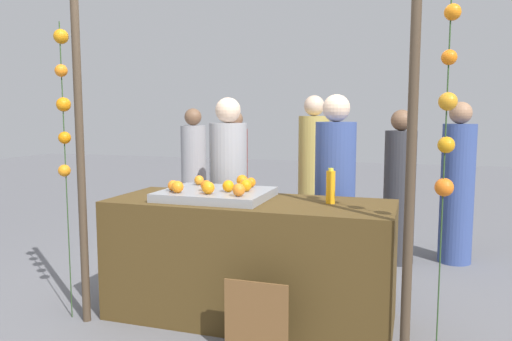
# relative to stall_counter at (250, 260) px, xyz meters

# --- Properties ---
(ground_plane) EXTENTS (24.00, 24.00, 0.00)m
(ground_plane) POSITION_rel_stall_counter_xyz_m (0.00, 0.00, -0.43)
(ground_plane) COLOR slate
(stall_counter) EXTENTS (2.03, 0.77, 0.86)m
(stall_counter) POSITION_rel_stall_counter_xyz_m (0.00, 0.00, 0.00)
(stall_counter) COLOR #4C3819
(stall_counter) RESTS_ON ground_plane
(orange_tray) EXTENTS (0.77, 0.63, 0.06)m
(orange_tray) POSITION_rel_stall_counter_xyz_m (-0.27, 0.01, 0.46)
(orange_tray) COLOR gray
(orange_tray) RESTS_ON stall_counter
(orange_0) EXTENTS (0.08, 0.08, 0.08)m
(orange_0) POSITION_rel_stall_counter_xyz_m (-0.15, -0.03, 0.53)
(orange_0) COLOR orange
(orange_0) RESTS_ON orange_tray
(orange_1) EXTENTS (0.08, 0.08, 0.08)m
(orange_1) POSITION_rel_stall_counter_xyz_m (-0.55, -0.11, 0.53)
(orange_1) COLOR orange
(orange_1) RESTS_ON orange_tray
(orange_2) EXTENTS (0.08, 0.08, 0.08)m
(orange_2) POSITION_rel_stall_counter_xyz_m (-0.50, 0.23, 0.53)
(orange_2) COLOR orange
(orange_2) RESTS_ON orange_tray
(orange_3) EXTENTS (0.09, 0.09, 0.09)m
(orange_3) POSITION_rel_stall_counter_xyz_m (-0.48, -0.18, 0.54)
(orange_3) COLOR orange
(orange_3) RESTS_ON orange_tray
(orange_4) EXTENTS (0.09, 0.09, 0.09)m
(orange_4) POSITION_rel_stall_counter_xyz_m (-0.15, 0.27, 0.54)
(orange_4) COLOR orange
(orange_4) RESTS_ON orange_tray
(orange_5) EXTENTS (0.08, 0.08, 0.08)m
(orange_5) POSITION_rel_stall_counter_xyz_m (-0.32, -0.04, 0.53)
(orange_5) COLOR orange
(orange_5) RESTS_ON orange_tray
(orange_6) EXTENTS (0.09, 0.09, 0.09)m
(orange_6) POSITION_rel_stall_counter_xyz_m (-0.04, 0.03, 0.54)
(orange_6) COLOR orange
(orange_6) RESTS_ON orange_tray
(orange_7) EXTENTS (0.07, 0.07, 0.07)m
(orange_7) POSITION_rel_stall_counter_xyz_m (-0.07, 0.24, 0.53)
(orange_7) COLOR orange
(orange_7) RESTS_ON orange_tray
(orange_8) EXTENTS (0.08, 0.08, 0.08)m
(orange_8) POSITION_rel_stall_counter_xyz_m (-0.06, 0.11, 0.53)
(orange_8) COLOR orange
(orange_8) RESTS_ON orange_tray
(orange_9) EXTENTS (0.09, 0.09, 0.09)m
(orange_9) POSITION_rel_stall_counter_xyz_m (-0.25, -0.16, 0.54)
(orange_9) COLOR orange
(orange_9) RESTS_ON orange_tray
(orange_10) EXTENTS (0.09, 0.09, 0.09)m
(orange_10) POSITION_rel_stall_counter_xyz_m (-0.02, -0.18, 0.54)
(orange_10) COLOR orange
(orange_10) RESTS_ON orange_tray
(juice_bottle) EXTENTS (0.06, 0.06, 0.24)m
(juice_bottle) POSITION_rel_stall_counter_xyz_m (0.57, 0.07, 0.55)
(juice_bottle) COLOR #F5A217
(juice_bottle) RESTS_ON stall_counter
(chalkboard_sign) EXTENTS (0.40, 0.03, 0.50)m
(chalkboard_sign) POSITION_rel_stall_counter_xyz_m (0.24, -0.58, -0.19)
(chalkboard_sign) COLOR brown
(chalkboard_sign) RESTS_ON ground_plane
(vendor_left) EXTENTS (0.32, 0.32, 1.62)m
(vendor_left) POSITION_rel_stall_counter_xyz_m (-0.43, 0.69, 0.32)
(vendor_left) COLOR #99999E
(vendor_left) RESTS_ON ground_plane
(vendor_right) EXTENTS (0.33, 0.33, 1.64)m
(vendor_right) POSITION_rel_stall_counter_xyz_m (0.50, 0.70, 0.33)
(vendor_right) COLOR #384C8C
(vendor_right) RESTS_ON ground_plane
(crowd_person_0) EXTENTS (0.32, 0.32, 1.60)m
(crowd_person_0) POSITION_rel_stall_counter_xyz_m (1.52, 1.92, 0.31)
(crowd_person_0) COLOR #384C8C
(crowd_person_0) RESTS_ON ground_plane
(crowd_person_1) EXTENTS (0.31, 0.31, 1.55)m
(crowd_person_1) POSITION_rel_stall_counter_xyz_m (-1.50, 2.25, 0.29)
(crowd_person_1) COLOR #99999E
(crowd_person_1) RESTS_ON ground_plane
(crowd_person_2) EXTENTS (0.31, 0.31, 1.52)m
(crowd_person_2) POSITION_rel_stall_counter_xyz_m (0.98, 1.73, 0.28)
(crowd_person_2) COLOR #333338
(crowd_person_2) RESTS_ON ground_plane
(crowd_person_3) EXTENTS (0.34, 0.34, 1.68)m
(crowd_person_3) POSITION_rel_stall_counter_xyz_m (0.03, 2.15, 0.35)
(crowd_person_3) COLOR tan
(crowd_person_3) RESTS_ON ground_plane
(crowd_person_4) EXTENTS (0.31, 0.31, 1.52)m
(crowd_person_4) POSITION_rel_stall_counter_xyz_m (-0.78, 1.76, 0.28)
(crowd_person_4) COLOR maroon
(crowd_person_4) RESTS_ON ground_plane
(canopy_post_left) EXTENTS (0.06, 0.06, 2.34)m
(canopy_post_left) POSITION_rel_stall_counter_xyz_m (-1.09, -0.42, 0.74)
(canopy_post_left) COLOR #473828
(canopy_post_left) RESTS_ON ground_plane
(canopy_post_right) EXTENTS (0.06, 0.06, 2.34)m
(canopy_post_right) POSITION_rel_stall_counter_xyz_m (1.09, -0.42, 0.74)
(canopy_post_right) COLOR #473828
(canopy_post_right) RESTS_ON ground_plane
(garland_strand_left) EXTENTS (0.10, 0.11, 2.11)m
(garland_strand_left) POSITION_rel_stall_counter_xyz_m (-1.24, -0.40, 1.14)
(garland_strand_left) COLOR #2D4C23
(garland_strand_left) RESTS_ON ground_plane
(garland_strand_right) EXTENTS (0.10, 0.12, 2.11)m
(garland_strand_right) POSITION_rel_stall_counter_xyz_m (1.27, -0.44, 1.04)
(garland_strand_right) COLOR #2D4C23
(garland_strand_right) RESTS_ON ground_plane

